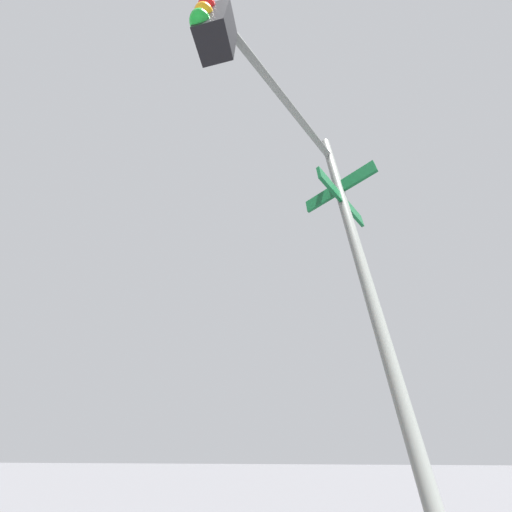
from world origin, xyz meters
name	(u,v)px	position (x,y,z in m)	size (l,w,h in m)	color
traffic_signal_near	(295,151)	(-6.17, -6.07, 3.56)	(1.71, 2.53, 5.06)	slate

